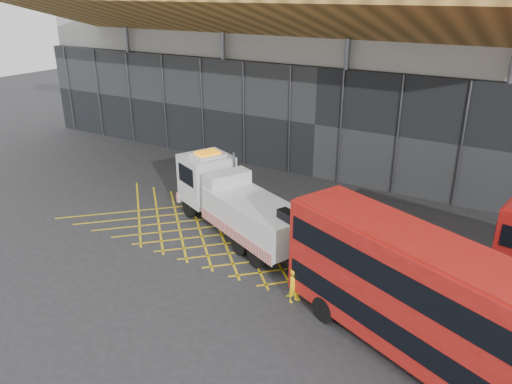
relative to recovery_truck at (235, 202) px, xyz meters
The scene contains 6 objects.
ground_plane 2.97m from the recovery_truck, 164.27° to the right, with size 120.00×120.00×0.00m, color #29292B.
road_markings 3.30m from the recovery_truck, 13.23° to the right, with size 26.36×7.16×0.01m.
construction_building 19.13m from the recovery_truck, 90.85° to the left, with size 55.00×23.97×18.00m.
recovery_truck is the anchor object (origin of this frame).
bus_towed 12.83m from the recovery_truck, 24.23° to the right, with size 12.19×7.28×4.92m.
worker 7.41m from the recovery_truck, 35.93° to the right, with size 0.58×0.38×1.60m, color yellow.
Camera 1 is at (16.49, -20.74, 13.02)m, focal length 35.00 mm.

